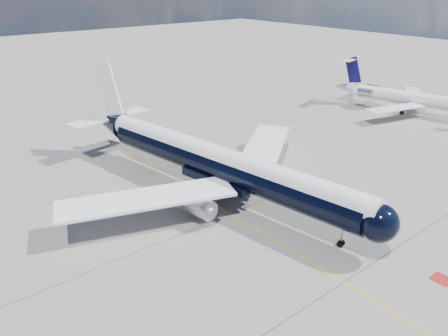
{
  "coord_description": "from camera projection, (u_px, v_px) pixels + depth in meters",
  "views": [
    {
      "loc": [
        -26.74,
        -21.78,
        23.71
      ],
      "look_at": [
        1.55,
        13.01,
        4.0
      ],
      "focal_mm": 35.0,
      "sensor_mm": 36.0,
      "label": 1
    }
  ],
  "objects": [
    {
      "name": "ground",
      "position": [
        140.0,
        159.0,
        61.76
      ],
      "size": [
        320.0,
        320.0,
        0.0
      ],
      "primitive_type": "plane",
      "color": "gray",
      "rests_on": "ground"
    },
    {
      "name": "taxiway_centerline",
      "position": [
        158.0,
        170.0,
        58.2
      ],
      "size": [
        0.16,
        160.0,
        0.01
      ],
      "primitive_type": "cube",
      "color": "#F5AC0C",
      "rests_on": "ground"
    },
    {
      "name": "red_marking",
      "position": [
        441.0,
        279.0,
        37.27
      ],
      "size": [
        1.6,
        1.6,
        0.01
      ],
      "primitive_type": "cube",
      "color": "maroon",
      "rests_on": "ground"
    },
    {
      "name": "main_airliner",
      "position": [
        214.0,
        162.0,
        50.38
      ],
      "size": [
        37.13,
        45.6,
        13.2
      ],
      "rotation": [
        0.0,
        0.0,
        0.15
      ],
      "color": "black",
      "rests_on": "ground"
    },
    {
      "name": "regional_jet",
      "position": [
        402.0,
        96.0,
        82.38
      ],
      "size": [
        23.63,
        27.6,
        9.45
      ],
      "rotation": [
        0.0,
        0.0,
        0.24
      ],
      "color": "white",
      "rests_on": "ground"
    }
  ]
}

